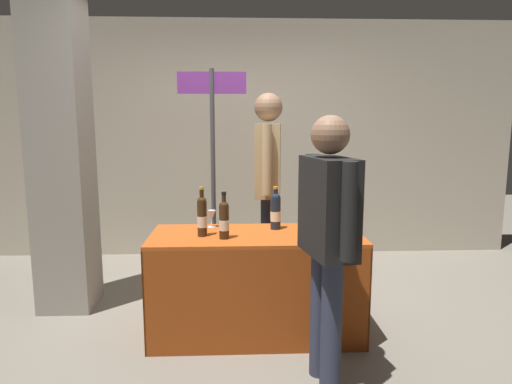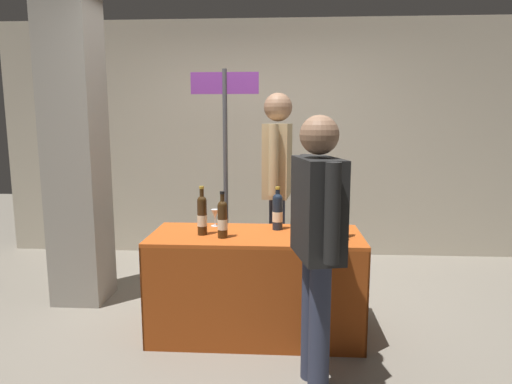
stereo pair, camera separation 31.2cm
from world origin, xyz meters
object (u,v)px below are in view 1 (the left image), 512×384
at_px(concrete_pillar, 57,95).
at_px(display_bottle_0, 224,219).
at_px(taster_foreground_right, 328,228).
at_px(vendor_presenter, 268,173).
at_px(wine_glass_mid, 319,214).
at_px(tasting_table, 256,266).
at_px(featured_wine_bottle, 338,220).
at_px(booth_signpost, 213,146).
at_px(wine_glass_near_vendor, 212,216).

xyz_separation_m(concrete_pillar, display_bottle_0, (1.31, -0.67, -0.86)).
height_order(concrete_pillar, taster_foreground_right, concrete_pillar).
relative_size(concrete_pillar, vendor_presenter, 1.96).
height_order(wine_glass_mid, taster_foreground_right, taster_foreground_right).
height_order(concrete_pillar, tasting_table, concrete_pillar).
bearing_deg(featured_wine_bottle, concrete_pillar, 160.48).
relative_size(featured_wine_bottle, booth_signpost, 0.16).
distance_m(featured_wine_bottle, display_bottle_0, 0.77).
bearing_deg(display_bottle_0, wine_glass_near_vendor, 106.97).
xyz_separation_m(concrete_pillar, wine_glass_mid, (2.01, -0.39, -0.89)).
xyz_separation_m(wine_glass_mid, vendor_presenter, (-0.34, 0.65, 0.24)).
distance_m(featured_wine_bottle, booth_signpost, 1.66).
height_order(featured_wine_bottle, booth_signpost, booth_signpost).
height_order(wine_glass_near_vendor, booth_signpost, booth_signpost).
xyz_separation_m(concrete_pillar, wine_glass_near_vendor, (1.21, -0.33, -0.90)).
bearing_deg(wine_glass_mid, vendor_presenter, 117.37).
distance_m(wine_glass_near_vendor, booth_signpost, 1.04).
relative_size(concrete_pillar, featured_wine_bottle, 10.53).
height_order(featured_wine_bottle, wine_glass_mid, featured_wine_bottle).
distance_m(concrete_pillar, taster_foreground_right, 2.39).
xyz_separation_m(tasting_table, wine_glass_near_vendor, (-0.32, 0.22, 0.33)).
bearing_deg(featured_wine_bottle, display_bottle_0, 175.28).
relative_size(wine_glass_mid, vendor_presenter, 0.08).
relative_size(featured_wine_bottle, display_bottle_0, 1.02).
relative_size(wine_glass_mid, booth_signpost, 0.07).
bearing_deg(vendor_presenter, concrete_pillar, -74.92).
bearing_deg(featured_wine_bottle, wine_glass_mid, 100.79).
bearing_deg(tasting_table, concrete_pillar, 160.23).
xyz_separation_m(tasting_table, taster_foreground_right, (0.38, -0.64, 0.43)).
distance_m(wine_glass_near_vendor, vendor_presenter, 0.79).
bearing_deg(taster_foreground_right, display_bottle_0, 37.70).
distance_m(display_bottle_0, vendor_presenter, 1.02).
distance_m(concrete_pillar, display_bottle_0, 1.70).
xyz_separation_m(tasting_table, featured_wine_bottle, (0.54, -0.18, 0.37)).
relative_size(vendor_presenter, taster_foreground_right, 1.13).
height_order(display_bottle_0, vendor_presenter, vendor_presenter).
relative_size(concrete_pillar, wine_glass_near_vendor, 26.91).
bearing_deg(featured_wine_bottle, tasting_table, 161.21).
distance_m(wine_glass_mid, booth_signpost, 1.37).
bearing_deg(concrete_pillar, display_bottle_0, -27.13).
relative_size(vendor_presenter, booth_signpost, 0.88).
distance_m(tasting_table, vendor_presenter, 1.00).
height_order(display_bottle_0, booth_signpost, booth_signpost).
relative_size(tasting_table, vendor_presenter, 0.84).
bearing_deg(concrete_pillar, featured_wine_bottle, -19.52).
xyz_separation_m(wine_glass_mid, taster_foreground_right, (-0.10, -0.80, 0.09)).
distance_m(vendor_presenter, booth_signpost, 0.64).
xyz_separation_m(display_bottle_0, wine_glass_mid, (0.70, 0.28, -0.03)).
bearing_deg(wine_glass_mid, wine_glass_near_vendor, 176.02).
bearing_deg(display_bottle_0, featured_wine_bottle, -4.72).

